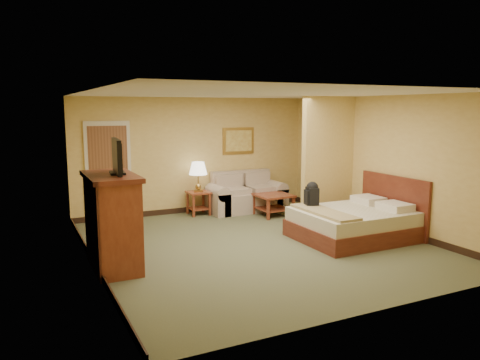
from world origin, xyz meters
TOP-DOWN VIEW (x-y plane):
  - floor at (0.00, 0.00)m, footprint 6.00×6.00m
  - ceiling at (0.00, 0.00)m, footprint 6.00×6.00m
  - back_wall at (0.00, 3.00)m, footprint 5.50×0.02m
  - left_wall at (-2.75, 0.00)m, footprint 0.02×6.00m
  - right_wall at (2.75, 0.00)m, footprint 0.02×6.00m
  - partition at (2.15, 0.93)m, footprint 1.20×0.15m
  - door at (-1.95, 2.96)m, footprint 0.94×0.16m
  - baseboard at (0.00, 2.99)m, footprint 5.50×0.02m
  - loveseat at (1.08, 2.57)m, footprint 1.80×0.84m
  - side_table at (-0.07, 2.65)m, footprint 0.48×0.48m
  - table_lamp at (-0.07, 2.65)m, footprint 0.40×0.40m
  - coffee_table at (1.39, 1.84)m, footprint 0.76×0.76m
  - wall_picture at (1.08, 2.97)m, footprint 0.80×0.04m
  - dresser at (-2.48, -0.10)m, footprint 0.69×1.32m
  - tv at (-2.38, -0.10)m, footprint 0.25×0.84m
  - bed at (1.82, -0.42)m, footprint 2.00×1.70m
  - backpack at (1.21, 0.11)m, footprint 0.25×0.31m

SIDE VIEW (x-z plane):
  - floor at x=0.00m, z-range 0.00..0.00m
  - baseboard at x=0.00m, z-range 0.00..0.12m
  - loveseat at x=1.08m, z-range -0.16..0.75m
  - bed at x=1.82m, z-range -0.25..0.85m
  - coffee_table at x=1.39m, z-range 0.10..0.58m
  - side_table at x=-0.07m, z-range 0.08..0.61m
  - dresser at x=-2.48m, z-range 0.01..1.42m
  - backpack at x=1.21m, z-range 0.55..1.03m
  - table_lamp at x=-0.07m, z-range 0.70..1.36m
  - door at x=-1.95m, z-range -0.02..2.08m
  - back_wall at x=0.00m, z-range 0.00..2.60m
  - left_wall at x=-2.75m, z-range 0.00..2.60m
  - right_wall at x=2.75m, z-range 0.00..2.60m
  - partition at x=2.15m, z-range 0.00..2.60m
  - wall_picture at x=1.08m, z-range 1.29..1.91m
  - tv at x=-2.38m, z-range 1.39..1.90m
  - ceiling at x=0.00m, z-range 2.60..2.60m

